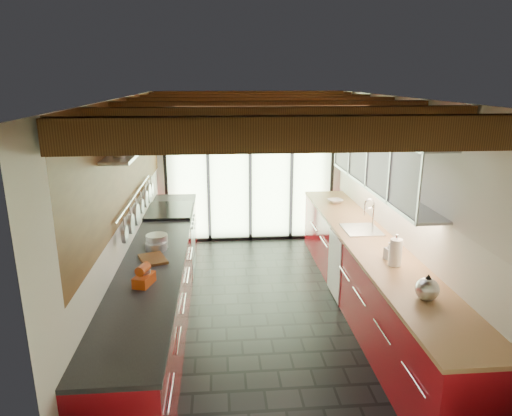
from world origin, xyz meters
name	(u,v)px	position (x,y,z in m)	size (l,w,h in m)	color
ground	(266,314)	(0.00, 0.00, 0.00)	(5.50, 5.50, 0.00)	black
room_shell	(267,183)	(0.00, 0.00, 1.65)	(5.50, 5.50, 5.50)	silver
ceiling_beams	(264,109)	(0.00, 0.38, 2.46)	(3.14, 5.06, 4.90)	#593316
glass_door	(250,148)	(0.00, 2.69, 1.66)	(2.95, 0.10, 2.90)	#C6EAAD
left_counter	(159,283)	(-1.28, 0.00, 0.46)	(0.68, 5.00, 0.92)	maroon
range_stove	(171,241)	(-1.28, 1.45, 0.47)	(0.66, 0.90, 0.97)	silver
right_counter	(369,276)	(1.27, 0.00, 0.46)	(0.68, 5.00, 0.92)	maroon
sink_assembly	(363,227)	(1.29, 0.40, 0.96)	(0.45, 0.52, 0.43)	silver
upper_cabinets_right	(381,160)	(1.43, 0.30, 1.85)	(0.34, 3.00, 3.00)	silver
left_wall_fixtures	(139,169)	(-1.47, 0.29, 1.78)	(0.28, 2.60, 0.96)	silver
stand_mixer	(144,276)	(-1.27, -1.00, 1.01)	(0.20, 0.27, 0.22)	#BA3E0E
pot_large	(157,241)	(-1.27, -0.02, 1.00)	(0.25, 0.25, 0.16)	silver
pot_small	(156,246)	(-1.27, -0.09, 0.97)	(0.24, 0.24, 0.09)	silver
cutting_board	(153,259)	(-1.27, -0.40, 0.93)	(0.25, 0.35, 0.03)	brown
kettle	(427,288)	(1.27, -1.50, 1.03)	(0.23, 0.27, 0.25)	silver
paper_towel	(396,253)	(1.27, -0.75, 1.06)	(0.14, 0.14, 0.34)	white
soap_bottle	(389,251)	(1.27, -0.57, 1.01)	(0.08, 0.09, 0.19)	silver
bowl	(335,201)	(1.27, 1.74, 0.95)	(0.23, 0.23, 0.06)	silver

